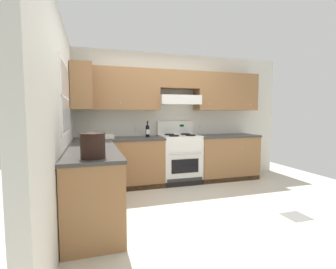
{
  "coord_description": "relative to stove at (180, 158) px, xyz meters",
  "views": [
    {
      "loc": [
        -1.25,
        -3.3,
        1.36
      ],
      "look_at": [
        -0.01,
        0.7,
        1.0
      ],
      "focal_mm": 26.65,
      "sensor_mm": 36.0,
      "label": 1
    }
  ],
  "objects": [
    {
      "name": "wine_bottle",
      "position": [
        -0.63,
        0.06,
        0.56
      ],
      "size": [
        0.07,
        0.08,
        0.32
      ],
      "color": "black",
      "rests_on": "counter_back_run"
    },
    {
      "name": "counter_left_run",
      "position": [
        -1.65,
        -1.26,
        -0.03
      ],
      "size": [
        0.63,
        1.91,
        0.91
      ],
      "color": "olive",
      "rests_on": "ground_plane"
    },
    {
      "name": "wall_left",
      "position": [
        -2.0,
        -1.03,
        0.87
      ],
      "size": [
        0.47,
        4.0,
        2.55
      ],
      "color": "silver",
      "rests_on": "ground_plane"
    },
    {
      "name": "paper_towel_roll",
      "position": [
        -1.67,
        0.09,
        0.49
      ],
      "size": [
        0.12,
        0.12,
        0.12
      ],
      "color": "white",
      "rests_on": "counter_back_run"
    },
    {
      "name": "wall_back",
      "position": [
        0.01,
        0.27,
        1.0
      ],
      "size": [
        4.68,
        0.57,
        2.55
      ],
      "color": "silver",
      "rests_on": "ground_plane"
    },
    {
      "name": "bowl",
      "position": [
        -1.46,
        0.03,
        0.45
      ],
      "size": [
        0.4,
        0.25,
        0.07
      ],
      "color": "white",
      "rests_on": "counter_back_run"
    },
    {
      "name": "ground_plane",
      "position": [
        -0.41,
        -1.25,
        -0.48
      ],
      "size": [
        7.04,
        7.04,
        0.0
      ],
      "primitive_type": "plane",
      "color": "beige"
    },
    {
      "name": "bucket",
      "position": [
        -1.64,
        -1.99,
        0.56
      ],
      "size": [
        0.25,
        0.25,
        0.25
      ],
      "color": "black",
      "rests_on": "counter_left_run"
    },
    {
      "name": "counter_back_run",
      "position": [
        -0.18,
        -0.01,
        -0.03
      ],
      "size": [
        3.6,
        0.65,
        0.91
      ],
      "color": "olive",
      "rests_on": "ground_plane"
    },
    {
      "name": "floor_accent_tile",
      "position": [
        0.9,
        -2.02,
        -0.48
      ],
      "size": [
        0.3,
        0.3,
        0.01
      ],
      "primitive_type": "cube",
      "color": "slate",
      "rests_on": "ground_plane"
    },
    {
      "name": "stove",
      "position": [
        0.0,
        0.0,
        0.0
      ],
      "size": [
        0.76,
        0.62,
        1.2
      ],
      "color": "white",
      "rests_on": "ground_plane"
    }
  ]
}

